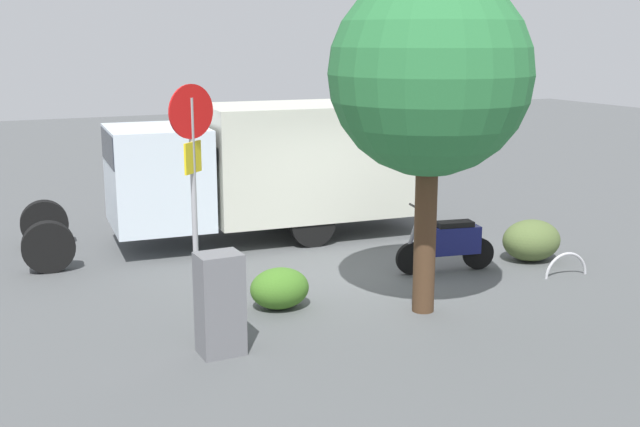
# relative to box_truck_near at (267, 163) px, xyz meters

# --- Properties ---
(ground_plane) EXTENTS (60.00, 60.00, 0.00)m
(ground_plane) POSITION_rel_box_truck_near_xyz_m (-0.50, 3.29, -1.53)
(ground_plane) COLOR #4D5052
(box_truck_near) EXTENTS (8.05, 2.73, 2.69)m
(box_truck_near) POSITION_rel_box_truck_near_xyz_m (0.00, 0.00, 0.00)
(box_truck_near) COLOR black
(box_truck_near) RESTS_ON ground
(motorcycle) EXTENTS (1.80, 0.64, 1.20)m
(motorcycle) POSITION_rel_box_truck_near_xyz_m (-1.97, 3.54, -1.01)
(motorcycle) COLOR black
(motorcycle) RESTS_ON ground
(stop_sign) EXTENTS (0.71, 0.33, 3.38)m
(stop_sign) POSITION_rel_box_truck_near_xyz_m (2.63, 3.92, 0.72)
(stop_sign) COLOR #9E9EA3
(stop_sign) RESTS_ON ground
(street_tree) EXTENTS (2.89, 2.89, 4.94)m
(street_tree) POSITION_rel_box_truck_near_xyz_m (-0.49, 5.09, 1.94)
(street_tree) COLOR #47301E
(street_tree) RESTS_ON ground
(utility_cabinet) EXTENTS (0.57, 0.47, 1.34)m
(utility_cabinet) POSITION_rel_box_truck_near_xyz_m (2.74, 5.36, -0.86)
(utility_cabinet) COLOR slate
(utility_cabinet) RESTS_ON ground
(bike_rack_hoop) EXTENTS (0.85, 0.12, 0.85)m
(bike_rack_hoop) POSITION_rel_box_truck_near_xyz_m (-3.66, 4.65, -1.53)
(bike_rack_hoop) COLOR #B7B7BC
(bike_rack_hoop) RESTS_ON ground
(shrub_near_sign) EXTENTS (0.91, 0.74, 0.62)m
(shrub_near_sign) POSITION_rel_box_truck_near_xyz_m (1.40, 4.07, -1.22)
(shrub_near_sign) COLOR #3E7023
(shrub_near_sign) RESTS_ON ground
(shrub_mid_verge) EXTENTS (1.11, 0.91, 0.76)m
(shrub_mid_verge) POSITION_rel_box_truck_near_xyz_m (-3.76, 3.60, -1.15)
(shrub_mid_verge) COLOR #4F6132
(shrub_mid_verge) RESTS_ON ground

